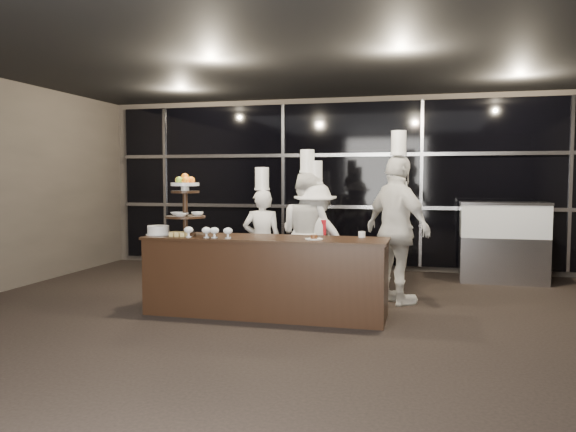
% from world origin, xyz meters
% --- Properties ---
extents(room, '(10.00, 10.00, 10.00)m').
position_xyz_m(room, '(0.00, 0.00, 1.50)').
color(room, black).
rests_on(room, ground).
extents(window_wall, '(8.60, 0.10, 2.80)m').
position_xyz_m(window_wall, '(0.00, 4.94, 1.50)').
color(window_wall, black).
rests_on(window_wall, ground).
extents(buffet_counter, '(2.84, 0.74, 0.92)m').
position_xyz_m(buffet_counter, '(-0.52, 1.45, 0.47)').
color(buffet_counter, black).
rests_on(buffet_counter, ground).
extents(display_stand, '(0.48, 0.48, 0.74)m').
position_xyz_m(display_stand, '(-1.52, 1.45, 1.34)').
color(display_stand, black).
rests_on(display_stand, buffet_counter).
extents(compotes, '(0.59, 0.11, 0.12)m').
position_xyz_m(compotes, '(-1.13, 1.23, 1.00)').
color(compotes, silver).
rests_on(compotes, buffet_counter).
extents(layer_cake, '(0.30, 0.30, 0.11)m').
position_xyz_m(layer_cake, '(-1.86, 1.40, 0.97)').
color(layer_cake, white).
rests_on(layer_cake, buffet_counter).
extents(pastry_squares, '(0.20, 0.13, 0.05)m').
position_xyz_m(pastry_squares, '(-1.53, 1.28, 0.95)').
color(pastry_squares, '#DBBD6B').
rests_on(pastry_squares, buffet_counter).
extents(small_plate, '(0.20, 0.20, 0.05)m').
position_xyz_m(small_plate, '(0.08, 1.35, 0.94)').
color(small_plate, white).
rests_on(small_plate, buffet_counter).
extents(chef_cup, '(0.08, 0.08, 0.07)m').
position_xyz_m(chef_cup, '(0.57, 1.70, 0.96)').
color(chef_cup, white).
rests_on(chef_cup, buffet_counter).
extents(display_case, '(1.29, 0.57, 1.24)m').
position_xyz_m(display_case, '(2.45, 4.30, 0.69)').
color(display_case, '#A5A5AA').
rests_on(display_case, ground).
extents(chef_a, '(0.59, 0.46, 1.75)m').
position_xyz_m(chef_a, '(-0.88, 2.52, 0.76)').
color(chef_a, silver).
rests_on(chef_a, ground).
extents(chef_b, '(1.02, 0.94, 1.99)m').
position_xyz_m(chef_b, '(-0.27, 2.62, 0.86)').
color(chef_b, white).
rests_on(chef_b, ground).
extents(chef_c, '(1.07, 0.73, 1.83)m').
position_xyz_m(chef_c, '(-0.16, 2.60, 0.78)').
color(chef_c, white).
rests_on(chef_c, ground).
extents(chef_d, '(1.11, 1.12, 2.20)m').
position_xyz_m(chef_d, '(0.94, 2.43, 0.96)').
color(chef_d, white).
rests_on(chef_d, ground).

